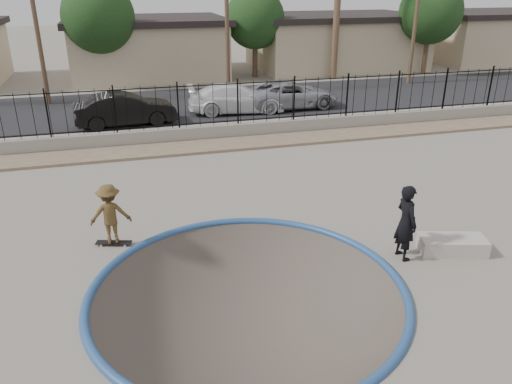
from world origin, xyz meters
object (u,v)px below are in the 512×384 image
object	(u,v)px
skateboard	(114,243)
car_d	(291,95)
car_c	(237,98)
concrete_ledge	(452,245)
car_b	(125,109)
videographer	(406,222)
skater	(111,217)

from	to	relation	value
skateboard	car_d	distance (m)	15.69
car_c	skateboard	bearing A→B (deg)	158.21
concrete_ledge	car_b	distance (m)	15.94
car_c	car_d	world-z (taller)	car_c
videographer	car_d	world-z (taller)	videographer
skater	concrete_ledge	world-z (taller)	skater
concrete_ledge	car_d	size ratio (longest dim) A/B	0.32
skateboard	videographer	world-z (taller)	videographer
skateboard	car_c	distance (m)	14.04
skater	car_c	world-z (taller)	skater
skateboard	videographer	xyz separation A→B (m)	(6.80, -2.50, 0.88)
car_c	videographer	bearing A→B (deg)	-173.22
concrete_ledge	car_d	distance (m)	15.37
car_d	car_c	bearing A→B (deg)	90.99
skater	car_d	world-z (taller)	skater
concrete_ledge	car_b	size ratio (longest dim) A/B	0.35
videographer	skateboard	bearing A→B (deg)	66.46
skater	car_c	xyz separation A→B (m)	(6.24, 12.55, -0.04)
videographer	car_d	bearing A→B (deg)	-12.26
car_b	car_c	distance (m)	5.62
videographer	concrete_ledge	size ratio (longest dim) A/B	1.18
concrete_ledge	car_b	xyz separation A→B (m)	(-7.39, 14.11, 0.58)
concrete_ledge	car_b	world-z (taller)	car_b
car_d	skater	bearing A→B (deg)	142.15
skater	skateboard	distance (m)	0.72
car_c	car_d	bearing A→B (deg)	-82.36
skater	car_c	bearing A→B (deg)	-114.93
car_d	videographer	bearing A→B (deg)	169.11
skateboard	concrete_ledge	bearing A→B (deg)	-1.23
skater	car_b	world-z (taller)	skater
car_c	car_d	distance (m)	2.94
skater	concrete_ledge	xyz separation A→B (m)	(8.12, -2.62, -0.58)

